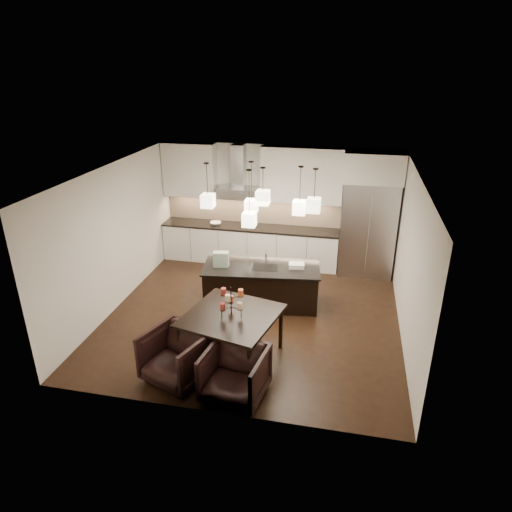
% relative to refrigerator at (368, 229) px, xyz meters
% --- Properties ---
extents(floor, '(5.50, 5.50, 0.02)m').
position_rel_refrigerator_xyz_m(floor, '(-2.10, -2.38, -1.08)').
color(floor, black).
rests_on(floor, ground).
extents(ceiling, '(5.50, 5.50, 0.02)m').
position_rel_refrigerator_xyz_m(ceiling, '(-2.10, -2.38, 1.73)').
color(ceiling, white).
rests_on(ceiling, wall_back).
extents(wall_back, '(5.50, 0.02, 2.80)m').
position_rel_refrigerator_xyz_m(wall_back, '(-2.10, 0.38, 0.32)').
color(wall_back, silver).
rests_on(wall_back, ground).
extents(wall_front, '(5.50, 0.02, 2.80)m').
position_rel_refrigerator_xyz_m(wall_front, '(-2.10, -5.14, 0.32)').
color(wall_front, silver).
rests_on(wall_front, ground).
extents(wall_left, '(0.02, 5.50, 2.80)m').
position_rel_refrigerator_xyz_m(wall_left, '(-4.86, -2.38, 0.32)').
color(wall_left, silver).
rests_on(wall_left, ground).
extents(wall_right, '(0.02, 5.50, 2.80)m').
position_rel_refrigerator_xyz_m(wall_right, '(0.66, -2.38, 0.32)').
color(wall_right, silver).
rests_on(wall_right, ground).
extents(refrigerator, '(1.20, 0.72, 2.15)m').
position_rel_refrigerator_xyz_m(refrigerator, '(0.00, 0.00, 0.00)').
color(refrigerator, '#B7B7BA').
rests_on(refrigerator, floor).
extents(fridge_panel, '(1.26, 0.72, 0.65)m').
position_rel_refrigerator_xyz_m(fridge_panel, '(0.00, 0.00, 1.40)').
color(fridge_panel, silver).
rests_on(fridge_panel, refrigerator).
extents(lower_cabinets, '(4.21, 0.62, 0.88)m').
position_rel_refrigerator_xyz_m(lower_cabinets, '(-2.73, 0.05, -0.64)').
color(lower_cabinets, silver).
rests_on(lower_cabinets, floor).
extents(countertop, '(4.21, 0.66, 0.04)m').
position_rel_refrigerator_xyz_m(countertop, '(-2.73, 0.05, -0.17)').
color(countertop, black).
rests_on(countertop, lower_cabinets).
extents(backsplash, '(4.21, 0.02, 0.63)m').
position_rel_refrigerator_xyz_m(backsplash, '(-2.73, 0.35, 0.16)').
color(backsplash, '#C9B195').
rests_on(backsplash, countertop).
extents(upper_cab_left, '(1.25, 0.35, 1.25)m').
position_rel_refrigerator_xyz_m(upper_cab_left, '(-4.20, 0.19, 1.10)').
color(upper_cab_left, silver).
rests_on(upper_cab_left, wall_back).
extents(upper_cab_right, '(1.85, 0.35, 1.25)m').
position_rel_refrigerator_xyz_m(upper_cab_right, '(-1.55, 0.19, 1.10)').
color(upper_cab_right, silver).
rests_on(upper_cab_right, wall_back).
extents(hood_canopy, '(0.90, 0.52, 0.24)m').
position_rel_refrigerator_xyz_m(hood_canopy, '(-3.03, 0.10, 0.65)').
color(hood_canopy, '#B7B7BA').
rests_on(hood_canopy, wall_back).
extents(hood_chimney, '(0.30, 0.28, 0.96)m').
position_rel_refrigerator_xyz_m(hood_chimney, '(-3.03, 0.21, 1.24)').
color(hood_chimney, '#B7B7BA').
rests_on(hood_chimney, hood_canopy).
extents(fruit_bowl, '(0.31, 0.31, 0.06)m').
position_rel_refrigerator_xyz_m(fruit_bowl, '(-3.55, 0.00, -0.12)').
color(fruit_bowl, silver).
rests_on(fruit_bowl, countertop).
extents(island_body, '(2.31, 1.15, 0.78)m').
position_rel_refrigerator_xyz_m(island_body, '(-2.04, -1.93, -0.68)').
color(island_body, black).
rests_on(island_body, floor).
extents(island_top, '(2.39, 1.23, 0.04)m').
position_rel_refrigerator_xyz_m(island_top, '(-2.04, -1.93, -0.28)').
color(island_top, black).
rests_on(island_top, island_body).
extents(faucet, '(0.11, 0.22, 0.34)m').
position_rel_refrigerator_xyz_m(faucet, '(-1.97, -1.83, -0.09)').
color(faucet, silver).
rests_on(faucet, island_top).
extents(tote_bag, '(0.32, 0.20, 0.30)m').
position_rel_refrigerator_xyz_m(tote_bag, '(-2.83, -2.06, -0.11)').
color(tote_bag, '#235530').
rests_on(tote_bag, island_top).
extents(food_container, '(0.33, 0.25, 0.09)m').
position_rel_refrigerator_xyz_m(food_container, '(-1.36, -1.82, -0.22)').
color(food_container, silver).
rests_on(food_container, island_top).
extents(dining_table, '(1.66, 1.66, 0.83)m').
position_rel_refrigerator_xyz_m(dining_table, '(-2.15, -3.84, -0.66)').
color(dining_table, black).
rests_on(dining_table, floor).
extents(candelabra, '(0.48, 0.48, 0.49)m').
position_rel_refrigerator_xyz_m(candelabra, '(-2.15, -3.84, -0.00)').
color(candelabra, black).
rests_on(candelabra, dining_table).
extents(candle_a, '(0.10, 0.10, 0.11)m').
position_rel_refrigerator_xyz_m(candle_a, '(-2.00, -3.87, -0.05)').
color(candle_a, beige).
rests_on(candle_a, candelabra).
extents(candle_b, '(0.10, 0.10, 0.11)m').
position_rel_refrigerator_xyz_m(candle_b, '(-2.20, -3.69, -0.05)').
color(candle_b, '#DC5B2D').
rests_on(candle_b, candelabra).
extents(candle_c, '(0.10, 0.10, 0.11)m').
position_rel_refrigerator_xyz_m(candle_c, '(-2.26, -3.95, -0.05)').
color(candle_c, maroon).
rests_on(candle_c, candelabra).
extents(candle_d, '(0.10, 0.10, 0.11)m').
position_rel_refrigerator_xyz_m(candle_d, '(-2.01, -3.77, 0.13)').
color(candle_d, '#DC5B2D').
rests_on(candle_d, candelabra).
extents(candle_e, '(0.10, 0.10, 0.11)m').
position_rel_refrigerator_xyz_m(candle_e, '(-2.29, -3.78, 0.13)').
color(candle_e, maroon).
rests_on(candle_e, candelabra).
extents(candle_f, '(0.10, 0.10, 0.11)m').
position_rel_refrigerator_xyz_m(candle_f, '(-2.16, -3.98, 0.13)').
color(candle_f, beige).
rests_on(candle_f, candelabra).
extents(armchair_left, '(1.14, 1.16, 0.83)m').
position_rel_refrigerator_xyz_m(armchair_left, '(-2.84, -4.53, -0.66)').
color(armchair_left, black).
rests_on(armchair_left, floor).
extents(armchair_right, '(0.97, 0.99, 0.80)m').
position_rel_refrigerator_xyz_m(armchair_right, '(-1.87, -4.76, -0.68)').
color(armchair_right, black).
rests_on(armchair_right, floor).
extents(pendant_a, '(0.24, 0.24, 0.26)m').
position_rel_refrigerator_xyz_m(pendant_a, '(-3.12, -1.82, 0.99)').
color(pendant_a, white).
rests_on(pendant_a, ceiling).
extents(pendant_b, '(0.24, 0.24, 0.26)m').
position_rel_refrigerator_xyz_m(pendant_b, '(-2.33, -1.51, 0.84)').
color(pendant_b, white).
rests_on(pendant_b, ceiling).
extents(pendant_c, '(0.24, 0.24, 0.26)m').
position_rel_refrigerator_xyz_m(pendant_c, '(-2.02, -1.97, 1.16)').
color(pendant_c, white).
rests_on(pendant_c, ceiling).
extents(pendant_d, '(0.24, 0.24, 0.26)m').
position_rel_refrigerator_xyz_m(pendant_d, '(-1.36, -1.74, 0.95)').
color(pendant_d, white).
rests_on(pendant_d, ceiling).
extents(pendant_e, '(0.24, 0.24, 0.26)m').
position_rel_refrigerator_xyz_m(pendant_e, '(-1.08, -1.87, 1.05)').
color(pendant_e, white).
rests_on(pendant_e, ceiling).
extents(pendant_f, '(0.24, 0.24, 0.26)m').
position_rel_refrigerator_xyz_m(pendant_f, '(-2.22, -2.20, 0.81)').
color(pendant_f, white).
rests_on(pendant_f, ceiling).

